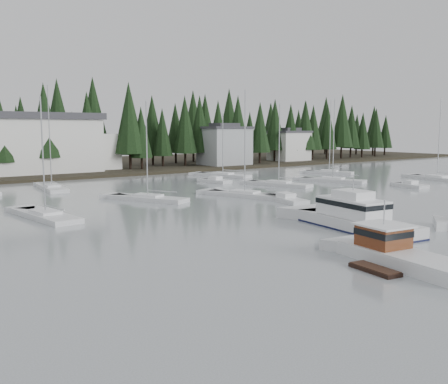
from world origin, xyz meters
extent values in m
cube|color=black|center=(0.00, 97.00, 0.00)|extent=(240.00, 54.00, 1.00)
cube|color=#999EA0|center=(36.00, 78.00, 4.50)|extent=(10.00, 8.00, 8.00)
cube|color=#38383D|center=(36.00, 78.00, 8.75)|extent=(10.60, 8.48, 0.50)
cube|color=#38383D|center=(36.00, 78.00, 9.35)|extent=(5.50, 4.40, 0.80)
cube|color=silver|center=(58.00, 80.00, 4.00)|extent=(9.00, 7.00, 7.00)
cube|color=#38383D|center=(58.00, 80.00, 7.75)|extent=(9.54, 7.42, 0.50)
cube|color=#38383D|center=(58.00, 80.00, 8.35)|extent=(4.95, 3.85, 0.80)
cube|color=silver|center=(-5.00, 82.00, 5.50)|extent=(24.00, 10.00, 10.00)
cube|color=#38383D|center=(-5.00, 82.00, 10.80)|extent=(25.00, 11.00, 1.20)
cube|color=silver|center=(7.00, 84.00, 4.00)|extent=(10.00, 8.00, 7.00)
cube|color=silver|center=(-4.00, 6.01, 0.10)|extent=(4.31, 9.48, 1.32)
cube|color=silver|center=(-4.00, 6.01, 0.81)|extent=(4.22, 9.29, 0.12)
cube|color=#501B10|center=(-3.74, 7.82, 1.52)|extent=(2.86, 3.07, 1.42)
cube|color=white|center=(-3.74, 7.82, 2.29)|extent=(3.22, 3.47, 0.12)
cube|color=black|center=(-3.74, 7.82, 1.81)|extent=(2.93, 3.12, 0.41)
cylinder|color=#A5A8AD|center=(-3.74, 7.82, 3.15)|extent=(0.08, 0.08, 1.63)
cube|color=black|center=(-6.51, 6.37, -0.05)|extent=(1.67, 3.39, 0.56)
cube|color=silver|center=(2.88, 15.13, 0.16)|extent=(5.26, 12.19, 1.72)
cube|color=#0E1233|center=(2.88, 15.13, 0.03)|extent=(5.30, 12.25, 0.24)
cube|color=white|center=(2.96, 15.71, 1.82)|extent=(3.82, 6.49, 1.55)
cube|color=black|center=(2.96, 15.71, 2.20)|extent=(3.90, 6.56, 0.43)
cube|color=white|center=(2.96, 15.71, 2.95)|extent=(2.59, 3.34, 0.70)
cylinder|color=#A5A8AD|center=(2.96, 15.71, 3.81)|extent=(0.10, 0.10, 1.18)
cube|color=silver|center=(20.03, 43.17, -0.03)|extent=(5.28, 10.61, 1.05)
cube|color=white|center=(20.03, 43.17, 0.62)|extent=(2.65, 3.86, 0.30)
cylinder|color=#A5A8AD|center=(20.03, 43.17, 6.32)|extent=(0.14, 0.14, 11.64)
cube|color=silver|center=(47.42, 33.70, -0.03)|extent=(4.39, 10.28, 1.05)
cube|color=white|center=(47.42, 33.70, 0.62)|extent=(2.50, 3.66, 0.30)
cylinder|color=#A5A8AD|center=(47.42, 33.70, 7.02)|extent=(0.14, 0.14, 13.04)
cube|color=silver|center=(-8.84, 58.84, -0.03)|extent=(3.61, 10.49, 1.05)
cube|color=white|center=(-8.84, 58.84, 0.62)|extent=(2.13, 3.66, 0.30)
cylinder|color=#A5A8AD|center=(-8.84, 58.84, 7.49)|extent=(0.14, 0.14, 13.99)
cube|color=silver|center=(-16.65, 36.53, -0.03)|extent=(3.90, 10.50, 1.05)
cube|color=white|center=(-16.65, 36.53, 0.62)|extent=(2.32, 3.68, 0.30)
cylinder|color=#A5A8AD|center=(-16.65, 36.53, 6.01)|extent=(0.14, 0.14, 11.02)
cube|color=silver|center=(21.83, 59.63, -0.03)|extent=(5.86, 10.95, 1.05)
cube|color=white|center=(21.83, 59.63, 0.62)|extent=(2.93, 4.02, 0.30)
cylinder|color=#A5A8AD|center=(21.83, 59.63, 5.84)|extent=(0.14, 0.14, 10.69)
cube|color=silver|center=(8.35, 36.94, -0.03)|extent=(6.04, 10.81, 1.05)
cube|color=white|center=(8.35, 36.94, 0.62)|extent=(2.97, 4.00, 0.30)
cylinder|color=#A5A8AD|center=(8.35, 36.94, 6.89)|extent=(0.14, 0.14, 12.79)
cube|color=silver|center=(30.80, 42.02, -0.03)|extent=(6.06, 10.70, 1.05)
cube|color=white|center=(30.80, 42.02, 0.62)|extent=(2.95, 3.96, 0.30)
cylinder|color=#A5A8AD|center=(30.80, 42.02, 6.86)|extent=(0.14, 0.14, 12.73)
cube|color=silver|center=(-3.16, 41.13, -0.03)|extent=(6.82, 10.28, 1.05)
cube|color=white|center=(-3.16, 41.13, 0.62)|extent=(3.16, 3.91, 0.30)
cylinder|color=#A5A8AD|center=(-3.16, 41.13, 6.11)|extent=(0.14, 0.14, 11.22)
cube|color=silver|center=(41.43, 52.06, -0.03)|extent=(6.22, 9.07, 1.05)
cube|color=white|center=(41.43, 52.06, 0.62)|extent=(2.95, 3.50, 0.30)
cylinder|color=#A5A8AD|center=(41.43, 52.06, 7.15)|extent=(0.14, 0.14, 13.30)
cube|color=silver|center=(9.55, 30.73, 0.05)|extent=(3.62, 7.15, 0.90)
cube|color=white|center=(9.55, 30.73, 0.75)|extent=(1.93, 2.46, 0.55)
cube|color=silver|center=(34.11, 30.13, 0.05)|extent=(2.95, 5.29, 0.90)
cube|color=white|center=(34.11, 30.13, 0.75)|extent=(1.73, 1.81, 0.55)
cube|color=silver|center=(15.03, 52.47, 0.05)|extent=(3.08, 5.62, 0.90)
cube|color=white|center=(15.03, 52.47, 0.75)|extent=(1.77, 1.93, 0.55)
camera|label=1|loc=(-31.22, -11.47, 8.53)|focal=40.00mm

